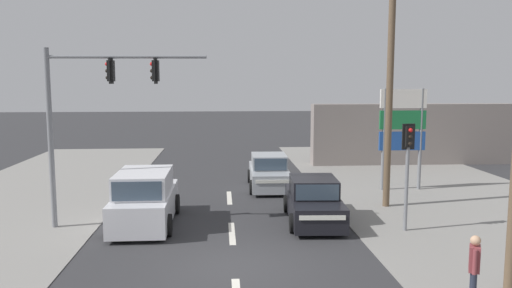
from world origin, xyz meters
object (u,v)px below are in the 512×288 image
traffic_signal_mast (88,105)px  shopping_plaza_sign (403,125)px  utility_pole_midground_right (390,80)px  sedan_crossing_left (269,173)px  sedan_kerbside_parked (313,202)px  pedestrian_at_kerb (474,267)px  pedestal_signal_right_kerb (408,159)px  suv_oncoming_near (145,200)px

traffic_signal_mast → shopping_plaza_sign: (12.48, 5.03, -1.16)m
utility_pole_midground_right → sedan_crossing_left: (-4.27, 3.81, -4.28)m
sedan_crossing_left → sedan_kerbside_parked: size_ratio=0.99×
utility_pole_midground_right → traffic_signal_mast: size_ratio=1.58×
sedan_crossing_left → sedan_kerbside_parked: bearing=-79.8°
shopping_plaza_sign → sedan_crossing_left: 6.41m
utility_pole_midground_right → pedestrian_at_kerb: bearing=-96.8°
pedestal_signal_right_kerb → suv_oncoming_near: size_ratio=0.78×
pedestrian_at_kerb → sedan_crossing_left: bearing=104.3°
shopping_plaza_sign → pedestrian_at_kerb: bearing=-102.9°
suv_oncoming_near → pedestrian_at_kerb: size_ratio=2.79×
sedan_kerbside_parked → traffic_signal_mast: bearing=-178.5°
sedan_crossing_left → suv_oncoming_near: bearing=-130.3°
pedestal_signal_right_kerb → shopping_plaza_sign: size_ratio=0.77×
pedestal_signal_right_kerb → sedan_kerbside_parked: pedestal_signal_right_kerb is taller
traffic_signal_mast → sedan_kerbside_parked: traffic_signal_mast is taller
shopping_plaza_sign → sedan_kerbside_parked: size_ratio=1.07×
traffic_signal_mast → sedan_kerbside_parked: bearing=1.5°
pedestrian_at_kerb → suv_oncoming_near: bearing=139.2°
utility_pole_midground_right → suv_oncoming_near: utility_pole_midground_right is taller
traffic_signal_mast → sedan_crossing_left: size_ratio=1.40×
utility_pole_midground_right → shopping_plaza_sign: utility_pole_midground_right is taller
sedan_kerbside_parked → utility_pole_midground_right: bearing=30.1°
pedestal_signal_right_kerb → suv_oncoming_near: (-8.66, 1.35, -1.53)m
suv_oncoming_near → sedan_kerbside_parked: size_ratio=1.05×
suv_oncoming_near → pedestrian_at_kerb: 10.64m
utility_pole_midground_right → pedestrian_at_kerb: 9.78m
traffic_signal_mast → utility_pole_midground_right: bearing=10.9°
sedan_kerbside_parked → pedestrian_at_kerb: (2.20, -6.96, 0.22)m
utility_pole_midground_right → suv_oncoming_near: bearing=-168.3°
pedestal_signal_right_kerb → sedan_crossing_left: 8.20m
shopping_plaza_sign → pedestrian_at_kerb: shopping_plaza_sign is taller
pedestal_signal_right_kerb → sedan_crossing_left: size_ratio=0.83×
pedestal_signal_right_kerb → sedan_crossing_left: pedestal_signal_right_kerb is taller
pedestal_signal_right_kerb → pedestrian_at_kerb: 5.83m
traffic_signal_mast → suv_oncoming_near: traffic_signal_mast is taller
sedan_crossing_left → pedestrian_at_kerb: bearing=-75.7°
pedestal_signal_right_kerb → shopping_plaza_sign: shopping_plaza_sign is taller
shopping_plaza_sign → suv_oncoming_near: shopping_plaza_sign is taller
pedestal_signal_right_kerb → sedan_crossing_left: (-3.84, 7.04, -1.71)m
suv_oncoming_near → sedan_crossing_left: (4.83, 5.69, -0.18)m
suv_oncoming_near → sedan_crossing_left: 7.46m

